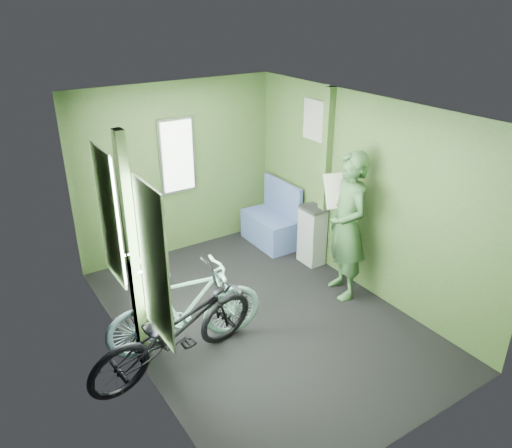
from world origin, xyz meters
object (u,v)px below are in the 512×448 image
at_px(bicycle_black, 180,369).
at_px(bicycle_mint, 189,347).
at_px(waste_box, 312,235).
at_px(passenger, 347,226).
at_px(bench_seat, 272,226).

relative_size(bicycle_black, bicycle_mint, 1.12).
xyz_separation_m(bicycle_mint, waste_box, (2.17, 0.72, 0.39)).
distance_m(bicycle_mint, waste_box, 2.32).
bearing_deg(passenger, bicycle_black, -68.60).
bearing_deg(bench_seat, passenger, -90.89).
height_order(bicycle_black, bench_seat, bench_seat).
bearing_deg(bench_seat, waste_box, -80.64).
distance_m(waste_box, bench_seat, 0.78).
xyz_separation_m(bicycle_black, bicycle_mint, (0.21, 0.24, 0.00)).
height_order(bicycle_mint, waste_box, waste_box).
bearing_deg(bicycle_black, passenger, -94.46).
height_order(bicycle_mint, passenger, passenger).
bearing_deg(bench_seat, bicycle_black, -141.96).
xyz_separation_m(passenger, waste_box, (0.16, 0.79, -0.48)).
relative_size(bicycle_mint, bench_seat, 1.76).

